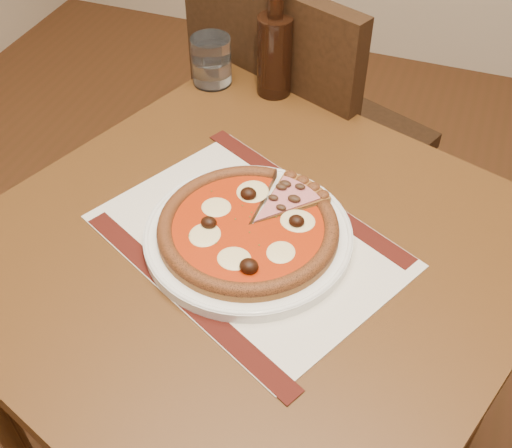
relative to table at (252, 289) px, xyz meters
The scene contains 8 objects.
table is the anchor object (origin of this frame).
chair_far 0.60m from the table, 99.54° to the left, with size 0.58×0.58×0.94m.
placemat 0.10m from the table, 133.90° to the left, with size 0.45×0.32×0.00m, color silver.
plate 0.11m from the table, 133.90° to the left, with size 0.32×0.32×0.02m, color white.
pizza 0.13m from the table, 134.24° to the left, with size 0.28×0.28×0.04m.
ham_slice 0.16m from the table, 64.19° to the left, with size 0.10×0.14×0.02m.
water_glass 0.50m from the table, 120.22° to the left, with size 0.08×0.08×0.10m, color white.
bottle 0.47m from the table, 104.54° to the left, with size 0.07×0.07×0.23m.
Camera 1 is at (-0.53, 0.39, 1.46)m, focal length 45.00 mm.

